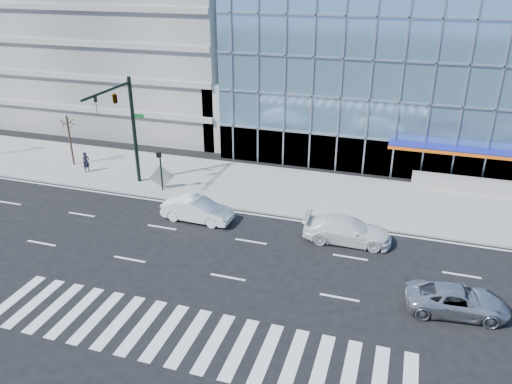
% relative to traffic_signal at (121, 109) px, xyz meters
% --- Properties ---
extents(ground, '(160.00, 160.00, 0.00)m').
position_rel_traffic_signal_xyz_m(ground, '(11.00, -4.57, -6.16)').
color(ground, black).
rests_on(ground, ground).
extents(sidewalk, '(120.00, 8.00, 0.15)m').
position_rel_traffic_signal_xyz_m(sidewalk, '(11.00, 3.43, -6.09)').
color(sidewalk, gray).
rests_on(sidewalk, ground).
extents(theatre_building, '(42.00, 26.00, 15.00)m').
position_rel_traffic_signal_xyz_m(theatre_building, '(25.00, 21.43, 1.34)').
color(theatre_building, '#78A7C9').
rests_on(theatre_building, ground).
extents(parking_garage, '(24.00, 24.00, 20.00)m').
position_rel_traffic_signal_xyz_m(parking_garage, '(-9.00, 21.43, 3.84)').
color(parking_garage, gray).
rests_on(parking_garage, ground).
extents(ramp_block, '(6.00, 8.00, 6.00)m').
position_rel_traffic_signal_xyz_m(ramp_block, '(5.00, 13.43, -3.16)').
color(ramp_block, gray).
rests_on(ramp_block, ground).
extents(traffic_signal, '(1.14, 5.74, 8.00)m').
position_rel_traffic_signal_xyz_m(traffic_signal, '(0.00, 0.00, 0.00)').
color(traffic_signal, black).
rests_on(traffic_signal, sidewalk).
extents(ped_signal_post, '(0.30, 0.33, 3.00)m').
position_rel_traffic_signal_xyz_m(ped_signal_post, '(2.50, 0.37, -4.02)').
color(ped_signal_post, black).
rests_on(ped_signal_post, sidewalk).
extents(street_tree_near, '(1.10, 1.10, 4.23)m').
position_rel_traffic_signal_xyz_m(street_tree_near, '(-7.00, 2.93, -2.39)').
color(street_tree_near, '#332319').
rests_on(street_tree_near, sidewalk).
extents(silver_suv, '(4.99, 2.71, 1.33)m').
position_rel_traffic_signal_xyz_m(silver_suv, '(22.51, -8.00, -5.50)').
color(silver_suv, silver).
rests_on(silver_suv, ground).
extents(white_suv, '(5.36, 2.36, 1.53)m').
position_rel_traffic_signal_xyz_m(white_suv, '(16.51, -2.77, -5.40)').
color(white_suv, white).
rests_on(white_suv, ground).
extents(white_sedan, '(4.68, 1.76, 1.53)m').
position_rel_traffic_signal_xyz_m(white_sedan, '(6.78, -2.96, -5.40)').
color(white_sedan, white).
rests_on(white_sedan, ground).
extents(pedestrian, '(0.60, 0.71, 1.65)m').
position_rel_traffic_signal_xyz_m(pedestrian, '(-4.95, 1.85, -5.19)').
color(pedestrian, black).
rests_on(pedestrian, sidewalk).
extents(tilted_panel, '(1.69, 0.83, 1.83)m').
position_rel_traffic_signal_xyz_m(tilted_panel, '(2.33, 0.71, -5.10)').
color(tilted_panel, '#A3A3A3').
rests_on(tilted_panel, sidewalk).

